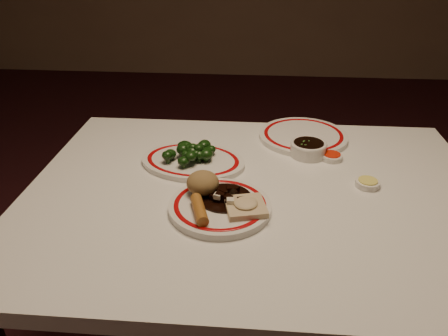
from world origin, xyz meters
TOP-DOWN VIEW (x-y plane):
  - dining_table at (0.00, 0.00)m, footprint 1.20×0.90m
  - main_plate at (-0.09, -0.10)m, footprint 0.32×0.32m
  - rice_mound at (-0.13, -0.05)m, footprint 0.08×0.08m
  - spring_roll at (-0.13, -0.15)m, footprint 0.06×0.10m
  - fried_wonton at (-0.02, -0.12)m, footprint 0.11×0.11m
  - stirfry_heap at (-0.07, -0.08)m, footprint 0.13×0.13m
  - broccoli_plate at (-0.18, 0.13)m, footprint 0.34×0.31m
  - broccoli_pile at (-0.19, 0.14)m, footprint 0.15×0.14m
  - soy_bowl at (0.15, 0.21)m, footprint 0.11×0.11m
  - sweet_sour_dish at (0.22, 0.19)m, footprint 0.06×0.06m
  - mustard_dish at (0.29, 0.04)m, footprint 0.06×0.06m
  - far_plate at (0.15, 0.33)m, footprint 0.37×0.37m

SIDE VIEW (x-z plane):
  - dining_table at x=0.00m, z-range 0.28..1.03m
  - sweet_sour_dish at x=0.22m, z-range 0.75..0.77m
  - mustard_dish at x=0.29m, z-range 0.75..0.77m
  - broccoli_plate at x=-0.18m, z-range 0.75..0.77m
  - far_plate at x=0.15m, z-range 0.75..0.77m
  - main_plate at x=-0.09m, z-range 0.75..0.77m
  - soy_bowl at x=0.15m, z-range 0.75..0.79m
  - stirfry_heap at x=-0.07m, z-range 0.76..0.79m
  - fried_wonton at x=-0.02m, z-range 0.77..0.79m
  - spring_roll at x=-0.13m, z-range 0.77..0.80m
  - broccoli_pile at x=-0.19m, z-range 0.76..0.81m
  - rice_mound at x=-0.13m, z-range 0.77..0.83m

